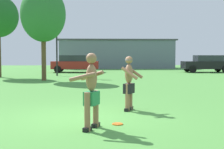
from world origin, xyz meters
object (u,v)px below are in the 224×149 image
at_px(player_in_green, 91,89).
at_px(car_red_near_post, 75,63).
at_px(frisbee, 117,124).
at_px(player_with_cap, 129,81).
at_px(lamp_post, 57,30).
at_px(tree_left_field, 43,15).
at_px(car_black_far_end, 206,63).

relative_size(player_in_green, car_red_near_post, 0.39).
relative_size(frisbee, car_red_near_post, 0.06).
distance_m(player_with_cap, car_red_near_post, 20.36).
xyz_separation_m(lamp_post, tree_left_field, (-0.29, -4.38, 0.61)).
relative_size(player_with_cap, car_red_near_post, 0.37).
bearing_deg(player_in_green, tree_left_field, 103.61).
distance_m(lamp_post, tree_left_field, 4.44).
xyz_separation_m(player_in_green, car_red_near_post, (-1.87, 22.42, -0.07)).
relative_size(frisbee, car_black_far_end, 0.06).
bearing_deg(player_in_green, car_red_near_post, 94.78).
relative_size(player_in_green, car_black_far_end, 0.39).
distance_m(player_in_green, lamp_post, 18.06).
bearing_deg(car_red_near_post, player_with_cap, -81.66).
bearing_deg(tree_left_field, lamp_post, 86.26).
height_order(player_in_green, car_black_far_end, player_in_green).
bearing_deg(car_black_far_end, player_with_cap, -115.40).
bearing_deg(frisbee, car_black_far_end, 65.51).
relative_size(lamp_post, tree_left_field, 0.98).
xyz_separation_m(car_black_far_end, lamp_post, (-13.28, -4.19, 2.72)).
height_order(car_red_near_post, tree_left_field, tree_left_field).
distance_m(frisbee, car_red_near_post, 22.16).
height_order(player_in_green, tree_left_field, tree_left_field).
height_order(car_red_near_post, car_black_far_end, same).
height_order(car_red_near_post, lamp_post, lamp_post).
relative_size(player_with_cap, tree_left_field, 0.27).
bearing_deg(frisbee, player_in_green, -145.70).
bearing_deg(player_in_green, player_with_cap, 64.64).
bearing_deg(car_red_near_post, tree_left_field, -98.25).
distance_m(player_in_green, car_black_far_end, 24.15).
height_order(player_in_green, lamp_post, lamp_post).
relative_size(car_black_far_end, lamp_post, 0.74).
bearing_deg(player_with_cap, lamp_post, 104.61).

